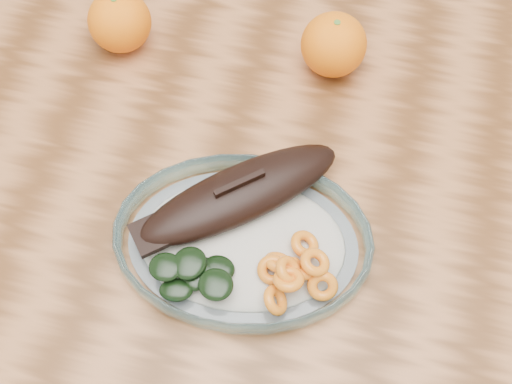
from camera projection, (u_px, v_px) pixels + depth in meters
ground at (235, 345)px, 1.42m from camera, size 3.00×3.00×0.00m
dining_table at (221, 220)px, 0.85m from camera, size 1.20×0.80×0.75m
plated_meal at (243, 237)px, 0.71m from camera, size 0.58×0.58×0.08m
orange_left at (120, 22)px, 0.82m from camera, size 0.08×0.08×0.08m
orange_right at (334, 45)px, 0.80m from camera, size 0.08×0.08×0.08m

